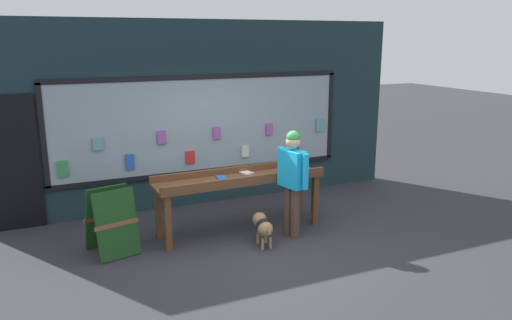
# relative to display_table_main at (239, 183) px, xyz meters

# --- Properties ---
(ground_plane) EXTENTS (40.00, 40.00, 0.00)m
(ground_plane) POSITION_rel_display_table_main_xyz_m (0.00, -0.81, -0.76)
(ground_plane) COLOR #2D2D33
(shopfront_facade) EXTENTS (7.37, 0.29, 3.22)m
(shopfront_facade) POSITION_rel_display_table_main_xyz_m (-0.05, 1.58, 0.83)
(shopfront_facade) COLOR #192D33
(shopfront_facade) RESTS_ON ground_plane
(display_table_main) EXTENTS (2.61, 0.72, 0.94)m
(display_table_main) POSITION_rel_display_table_main_xyz_m (0.00, 0.00, 0.00)
(display_table_main) COLOR brown
(display_table_main) RESTS_ON ground_plane
(person_browsing) EXTENTS (0.31, 0.63, 1.62)m
(person_browsing) POSITION_rel_display_table_main_xyz_m (0.63, -0.53, 0.18)
(person_browsing) COLOR #4C382D
(person_browsing) RESTS_ON ground_plane
(small_dog) EXTENTS (0.27, 0.58, 0.43)m
(small_dog) POSITION_rel_display_table_main_xyz_m (0.10, -0.66, -0.47)
(small_dog) COLOR #99724C
(small_dog) RESTS_ON ground_plane
(sandwich_board_sign) EXTENTS (0.70, 0.72, 0.92)m
(sandwich_board_sign) POSITION_rel_display_table_main_xyz_m (-1.92, -0.03, -0.29)
(sandwich_board_sign) COLOR #193F19
(sandwich_board_sign) RESTS_ON ground_plane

